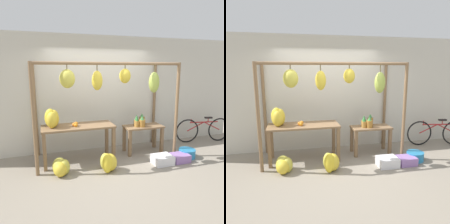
% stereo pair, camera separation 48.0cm
% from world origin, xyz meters
% --- Properties ---
extents(ground_plane, '(20.00, 20.00, 0.00)m').
position_xyz_m(ground_plane, '(0.00, 0.00, 0.00)').
color(ground_plane, gray).
extents(shop_wall_back, '(8.00, 0.08, 2.80)m').
position_xyz_m(shop_wall_back, '(0.00, 1.36, 1.40)').
color(shop_wall_back, beige).
rests_on(shop_wall_back, ground_plane).
extents(stall_awning, '(3.10, 1.19, 2.15)m').
position_xyz_m(stall_awning, '(-0.04, 0.41, 1.59)').
color(stall_awning, brown).
rests_on(stall_awning, ground_plane).
extents(display_table_main, '(1.54, 0.63, 0.81)m').
position_xyz_m(display_table_main, '(-0.65, 0.66, 0.68)').
color(display_table_main, brown).
rests_on(display_table_main, ground_plane).
extents(display_table_side, '(0.94, 0.46, 0.66)m').
position_xyz_m(display_table_side, '(0.95, 0.74, 0.50)').
color(display_table_side, brown).
rests_on(display_table_side, ground_plane).
extents(banana_pile_on_table, '(0.35, 0.46, 0.39)m').
position_xyz_m(banana_pile_on_table, '(-1.19, 0.70, 0.99)').
color(banana_pile_on_table, gold).
rests_on(banana_pile_on_table, display_table_main).
extents(orange_pile, '(0.13, 0.17, 0.09)m').
position_xyz_m(orange_pile, '(-0.71, 0.62, 0.86)').
color(orange_pile, orange).
rests_on(orange_pile, display_table_main).
extents(pineapple_cluster, '(0.35, 0.38, 0.28)m').
position_xyz_m(pineapple_cluster, '(0.86, 0.76, 0.77)').
color(pineapple_cluster, '#A3702D').
rests_on(pineapple_cluster, display_table_side).
extents(banana_pile_ground_left, '(0.42, 0.46, 0.32)m').
position_xyz_m(banana_pile_ground_left, '(-1.08, 0.12, 0.15)').
color(banana_pile_ground_left, gold).
rests_on(banana_pile_ground_left, ground_plane).
extents(banana_pile_ground_right, '(0.41, 0.42, 0.40)m').
position_xyz_m(banana_pile_ground_right, '(-0.17, -0.00, 0.18)').
color(banana_pile_ground_right, gold).
rests_on(banana_pile_ground_right, ground_plane).
extents(fruit_crate_white, '(0.42, 0.35, 0.19)m').
position_xyz_m(fruit_crate_white, '(1.04, -0.04, 0.09)').
color(fruit_crate_white, silver).
rests_on(fruit_crate_white, ground_plane).
extents(blue_bucket, '(0.37, 0.37, 0.20)m').
position_xyz_m(blue_bucket, '(1.76, 0.09, 0.10)').
color(blue_bucket, teal).
rests_on(blue_bucket, ground_plane).
extents(parked_bicycle, '(1.61, 0.29, 0.70)m').
position_xyz_m(parked_bicycle, '(2.88, 0.90, 0.35)').
color(parked_bicycle, black).
rests_on(parked_bicycle, ground_plane).
extents(fruit_crate_purple, '(0.37, 0.31, 0.17)m').
position_xyz_m(fruit_crate_purple, '(1.47, -0.05, 0.09)').
color(fruit_crate_purple, '#9970B7').
rests_on(fruit_crate_purple, ground_plane).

